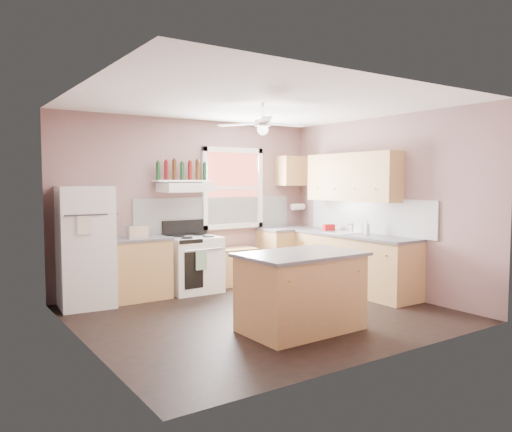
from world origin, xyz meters
TOP-DOWN VIEW (x-y plane):
  - floor at (0.00, 0.00)m, footprint 4.50×4.50m
  - ceiling at (0.00, 0.00)m, footprint 4.50×4.50m
  - wall_back at (0.00, 2.02)m, footprint 4.50×0.05m
  - wall_right at (2.27, 0.00)m, footprint 0.05×4.00m
  - wall_left at (-2.27, 0.00)m, footprint 0.05×4.00m
  - backsplash_back at (0.45, 1.99)m, footprint 2.90×0.03m
  - backsplash_right at (2.23, 0.30)m, footprint 0.03×2.60m
  - window_view at (0.75, 1.98)m, footprint 1.00×0.02m
  - window_frame at (0.75, 1.96)m, footprint 1.16×0.07m
  - refrigerator at (-1.79, 1.66)m, footprint 0.76×0.74m
  - base_cabinet_left at (-1.06, 1.70)m, footprint 0.90×0.60m
  - counter_left at (-1.06, 1.70)m, footprint 0.92×0.62m
  - toaster at (-1.07, 1.62)m, footprint 0.28×0.16m
  - stove at (-0.15, 1.65)m, footprint 0.80×0.67m
  - range_hood at (-0.23, 1.75)m, footprint 0.78×0.50m
  - bottle_shelf at (-0.23, 1.87)m, footprint 0.90×0.26m
  - cart at (0.70, 1.75)m, footprint 0.63×0.45m
  - base_cabinet_corner at (1.75, 1.70)m, footprint 1.00×0.60m
  - base_cabinet_right at (1.95, 0.30)m, footprint 0.60×2.20m
  - counter_corner at (1.75, 1.70)m, footprint 1.02×0.62m
  - counter_right at (1.94, 0.30)m, footprint 0.62×2.22m
  - sink at (1.94, 0.50)m, footprint 0.55×0.45m
  - faucet at (2.10, 0.50)m, footprint 0.03×0.03m
  - upper_cabinet_right at (2.08, 0.50)m, footprint 0.33×1.80m
  - upper_cabinet_corner at (1.95, 1.83)m, footprint 0.60×0.33m
  - paper_towel at (2.07, 1.86)m, footprint 0.26×0.12m
  - island at (-0.04, -0.83)m, footprint 1.34×0.87m
  - island_top at (-0.04, -0.83)m, footprint 1.42×0.95m
  - ceiling_fan_hub at (0.00, 0.00)m, footprint 0.20×0.20m
  - soap_bottle at (2.01, 0.10)m, footprint 0.11×0.11m
  - red_caddy at (2.01, 0.96)m, footprint 0.21×0.17m
  - wine_bottles at (-0.23, 1.87)m, footprint 0.86×0.06m

SIDE VIEW (x-z plane):
  - floor at x=0.00m, z-range 0.00..0.00m
  - cart at x=0.70m, z-range 0.00..0.61m
  - base_cabinet_left at x=-1.06m, z-range 0.00..0.86m
  - stove at x=-0.15m, z-range 0.00..0.86m
  - base_cabinet_corner at x=1.75m, z-range 0.00..0.86m
  - base_cabinet_right at x=1.95m, z-range 0.00..0.86m
  - island at x=-0.04m, z-range 0.00..0.86m
  - refrigerator at x=-1.79m, z-range 0.00..1.65m
  - counter_left at x=-1.06m, z-range 0.86..0.90m
  - counter_corner at x=1.75m, z-range 0.86..0.90m
  - counter_right at x=1.94m, z-range 0.86..0.90m
  - island_top at x=-0.04m, z-range 0.86..0.90m
  - sink at x=1.94m, z-range 0.88..0.91m
  - red_caddy at x=2.01m, z-range 0.90..1.00m
  - faucet at x=2.10m, z-range 0.90..1.04m
  - toaster at x=-1.07m, z-range 0.90..1.08m
  - soap_bottle at x=2.01m, z-range 0.90..1.12m
  - backsplash_back at x=0.45m, z-range 0.90..1.45m
  - backsplash_right at x=2.23m, z-range 0.90..1.45m
  - paper_towel at x=2.07m, z-range 1.19..1.31m
  - wall_back at x=0.00m, z-range 0.00..2.70m
  - wall_right at x=2.27m, z-range 0.00..2.70m
  - wall_left at x=-2.27m, z-range 0.00..2.70m
  - window_view at x=0.75m, z-range 1.00..2.20m
  - window_frame at x=0.75m, z-range 0.92..2.28m
  - range_hood at x=-0.23m, z-range 1.55..1.69m
  - bottle_shelf at x=-0.23m, z-range 1.71..1.73m
  - upper_cabinet_right at x=2.08m, z-range 1.40..2.16m
  - wine_bottles at x=-0.23m, z-range 1.72..2.03m
  - upper_cabinet_corner at x=1.95m, z-range 1.64..2.16m
  - ceiling_fan_hub at x=0.00m, z-range 2.41..2.49m
  - ceiling at x=0.00m, z-range 2.70..2.70m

